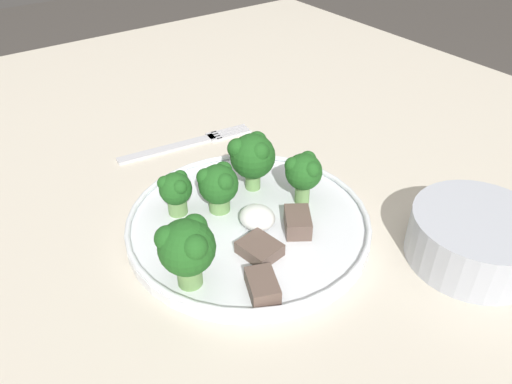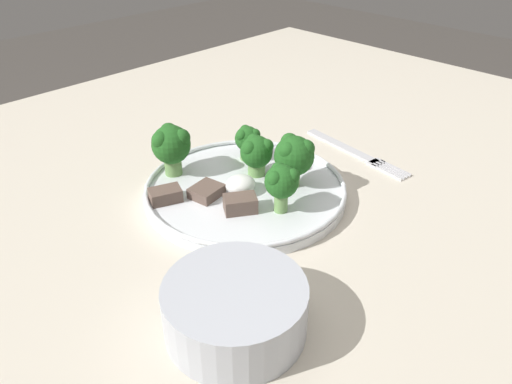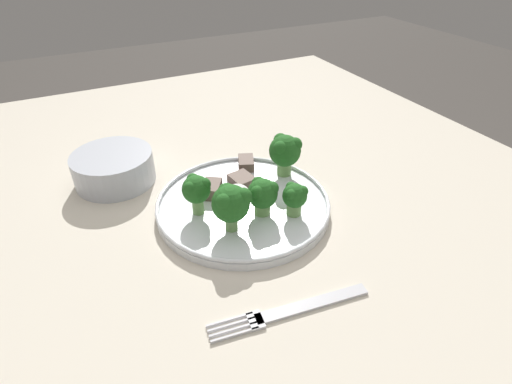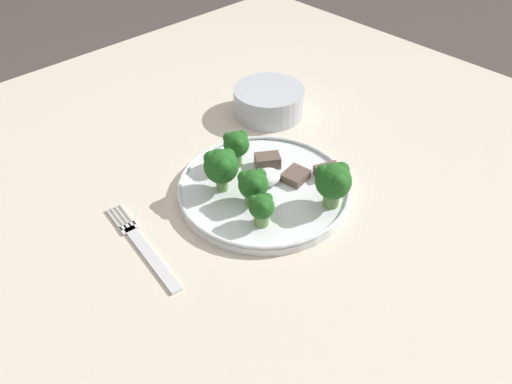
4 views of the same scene
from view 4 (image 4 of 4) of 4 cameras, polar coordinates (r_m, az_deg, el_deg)
table at (r=0.83m, az=-2.87°, el=-4.36°), size 1.33×1.16×0.76m
dinner_plate at (r=0.76m, az=0.88°, el=0.40°), size 0.26×0.26×0.02m
fork at (r=0.70m, az=-12.81°, el=-6.09°), size 0.04×0.19×0.00m
cream_bowl at (r=0.94m, az=1.46°, el=10.25°), size 0.13×0.13×0.05m
broccoli_floret_near_rim_left at (r=0.77m, az=-2.26°, el=5.47°), size 0.04×0.04×0.06m
broccoli_floret_center_left at (r=0.71m, az=-0.34°, el=0.85°), size 0.04×0.04×0.06m
broccoli_floret_back_left at (r=0.72m, az=-3.92°, el=2.96°), size 0.05×0.05×0.07m
broccoli_floret_front_left at (r=0.68m, az=0.63°, el=-1.76°), size 0.04×0.04×0.05m
broccoli_floret_center_back at (r=0.70m, az=8.84°, el=1.23°), size 0.05×0.05×0.07m
meat_slice_front_slice at (r=0.79m, az=1.33°, el=3.59°), size 0.05×0.04×0.02m
meat_slice_middle_slice at (r=0.77m, az=4.54°, el=1.85°), size 0.04×0.04×0.01m
meat_slice_rear_slice at (r=0.78m, az=8.19°, el=2.35°), size 0.05×0.04×0.02m
sauce_dollop at (r=0.76m, az=1.36°, el=1.73°), size 0.04×0.04×0.02m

